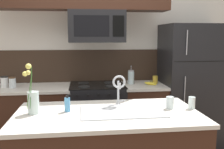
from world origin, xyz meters
The scene contains 18 objects.
rear_partition centered at (0.30, 1.28, 1.30)m, with size 5.20×0.10×2.60m, color silver.
splash_band centered at (0.00, 1.22, 1.15)m, with size 3.28×0.01×0.48m, color #332319.
back_counter_left centered at (-0.87, 0.90, 0.46)m, with size 1.00×0.65×0.91m.
back_counter_right centered at (0.67, 0.90, 0.46)m, with size 0.61×0.65×0.91m.
stove_range centered at (0.00, 0.90, 0.46)m, with size 0.76×0.64×0.93m.
microwave centered at (0.00, 0.88, 1.72)m, with size 0.74×0.40×0.42m.
refrigerator centered at (1.40, 0.92, 0.88)m, with size 0.89×0.74×1.76m.
storage_jar_tall centered at (-1.25, 0.94, 0.98)m, with size 0.10×0.10×0.15m.
storage_jar_medium centered at (-1.13, 0.87, 0.98)m, with size 0.09×0.09×0.15m.
banana_bunch centered at (0.76, 0.84, 0.93)m, with size 0.19×0.12×0.07m.
french_press centered at (0.50, 0.96, 1.01)m, with size 0.09×0.09×0.27m.
coffee_tin centered at (0.85, 0.95, 0.97)m, with size 0.08×0.08×0.11m, color gold.
kitchen_sink centered at (0.15, -0.35, 0.84)m, with size 0.76×0.44×0.16m.
sink_faucet centered at (0.15, -0.13, 1.11)m, with size 0.14×0.14×0.31m.
dish_soap_bottle centered at (-0.35, -0.28, 0.98)m, with size 0.06×0.05×0.16m.
drinking_glass centered at (0.62, -0.30, 0.97)m, with size 0.07×0.07×0.12m.
spare_glass centered at (0.83, -0.33, 0.97)m, with size 0.06×0.06×0.11m.
flower_vase centered at (-0.64, -0.31, 1.03)m, with size 0.12×0.15×0.45m.
Camera 1 is at (-0.21, -2.53, 1.60)m, focal length 40.00 mm.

